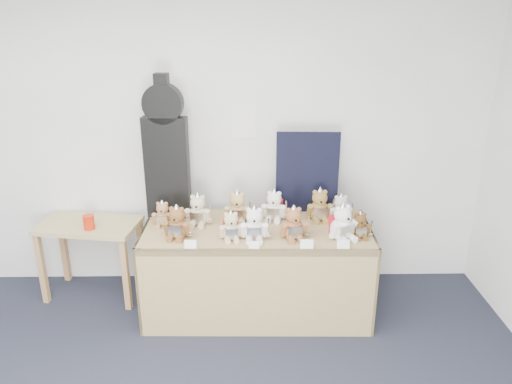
{
  "coord_description": "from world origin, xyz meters",
  "views": [
    {
      "loc": [
        0.89,
        -1.77,
        2.47
      ],
      "look_at": [
        0.94,
        1.82,
        1.12
      ],
      "focal_mm": 35.0,
      "sensor_mm": 36.0,
      "label": 1
    }
  ],
  "objects_px": {
    "side_table": "(90,236)",
    "teddy_back_far_left": "(163,215)",
    "teddy_back_centre_right": "(274,207)",
    "teddy_front_left": "(231,227)",
    "teddy_back_centre_left": "(238,208)",
    "teddy_back_right": "(320,206)",
    "display_table": "(257,250)",
    "guitar_case": "(166,150)",
    "teddy_front_right": "(294,224)",
    "teddy_front_far_left": "(177,224)",
    "teddy_front_end": "(360,226)",
    "teddy_back_left": "(198,211)",
    "teddy_front_far_right": "(343,224)",
    "teddy_back_end": "(340,209)",
    "teddy_front_centre": "(254,225)",
    "red_cup": "(89,222)"
  },
  "relations": [
    {
      "from": "display_table",
      "to": "teddy_back_centre_left",
      "type": "bearing_deg",
      "value": 127.97
    },
    {
      "from": "teddy_back_end",
      "to": "teddy_front_left",
      "type": "bearing_deg",
      "value": -160.14
    },
    {
      "from": "guitar_case",
      "to": "teddy_front_left",
      "type": "height_order",
      "value": "guitar_case"
    },
    {
      "from": "side_table",
      "to": "teddy_back_far_left",
      "type": "relative_size",
      "value": 3.87
    },
    {
      "from": "teddy_back_centre_left",
      "to": "teddy_back_centre_right",
      "type": "height_order",
      "value": "teddy_back_centre_left"
    },
    {
      "from": "teddy_front_left",
      "to": "teddy_back_centre_left",
      "type": "height_order",
      "value": "teddy_back_centre_left"
    },
    {
      "from": "teddy_back_far_left",
      "to": "teddy_back_centre_right",
      "type": "bearing_deg",
      "value": 8.97
    },
    {
      "from": "guitar_case",
      "to": "teddy_front_left",
      "type": "bearing_deg",
      "value": -34.87
    },
    {
      "from": "teddy_front_left",
      "to": "guitar_case",
      "type": "bearing_deg",
      "value": 133.38
    },
    {
      "from": "side_table",
      "to": "guitar_case",
      "type": "relative_size",
      "value": 0.75
    },
    {
      "from": "teddy_front_far_right",
      "to": "teddy_back_right",
      "type": "relative_size",
      "value": 1.04
    },
    {
      "from": "guitar_case",
      "to": "teddy_back_centre_right",
      "type": "relative_size",
      "value": 4.18
    },
    {
      "from": "teddy_back_centre_right",
      "to": "teddy_back_right",
      "type": "relative_size",
      "value": 0.95
    },
    {
      "from": "red_cup",
      "to": "teddy_front_centre",
      "type": "relative_size",
      "value": 0.42
    },
    {
      "from": "teddy_back_left",
      "to": "display_table",
      "type": "bearing_deg",
      "value": -12.8
    },
    {
      "from": "teddy_front_right",
      "to": "teddy_front_end",
      "type": "relative_size",
      "value": 1.27
    },
    {
      "from": "teddy_front_centre",
      "to": "teddy_back_far_left",
      "type": "relative_size",
      "value": 1.27
    },
    {
      "from": "teddy_front_far_left",
      "to": "teddy_back_right",
      "type": "xyz_separation_m",
      "value": [
        1.15,
        0.33,
        0.0
      ]
    },
    {
      "from": "teddy_front_far_left",
      "to": "teddy_back_far_left",
      "type": "relative_size",
      "value": 1.25
    },
    {
      "from": "teddy_back_centre_right",
      "to": "teddy_front_left",
      "type": "bearing_deg",
      "value": -123.1
    },
    {
      "from": "teddy_front_centre",
      "to": "teddy_back_far_left",
      "type": "bearing_deg",
      "value": 160.43
    },
    {
      "from": "side_table",
      "to": "teddy_back_right",
      "type": "bearing_deg",
      "value": 5.61
    },
    {
      "from": "guitar_case",
      "to": "teddy_back_left",
      "type": "relative_size",
      "value": 4.1
    },
    {
      "from": "side_table",
      "to": "teddy_back_centre_right",
      "type": "height_order",
      "value": "teddy_back_centre_right"
    },
    {
      "from": "teddy_front_centre",
      "to": "red_cup",
      "type": "bearing_deg",
      "value": 166.1
    },
    {
      "from": "teddy_front_left",
      "to": "teddy_front_far_left",
      "type": "bearing_deg",
      "value": 169.05
    },
    {
      "from": "teddy_front_far_right",
      "to": "teddy_front_right",
      "type": "bearing_deg",
      "value": 152.96
    },
    {
      "from": "teddy_front_right",
      "to": "teddy_back_right",
      "type": "height_order",
      "value": "teddy_back_right"
    },
    {
      "from": "teddy_front_centre",
      "to": "teddy_back_centre_left",
      "type": "bearing_deg",
      "value": 112.3
    },
    {
      "from": "teddy_front_right",
      "to": "display_table",
      "type": "bearing_deg",
      "value": 147.37
    },
    {
      "from": "guitar_case",
      "to": "teddy_back_right",
      "type": "xyz_separation_m",
      "value": [
        1.27,
        -0.1,
        -0.47
      ]
    },
    {
      "from": "guitar_case",
      "to": "teddy_front_far_right",
      "type": "bearing_deg",
      "value": -12.62
    },
    {
      "from": "teddy_front_centre",
      "to": "teddy_back_far_left",
      "type": "height_order",
      "value": "teddy_front_centre"
    },
    {
      "from": "teddy_front_right",
      "to": "teddy_front_far_right",
      "type": "bearing_deg",
      "value": -10.94
    },
    {
      "from": "teddy_back_centre_right",
      "to": "display_table",
      "type": "bearing_deg",
      "value": -110.84
    },
    {
      "from": "teddy_back_far_left",
      "to": "display_table",
      "type": "bearing_deg",
      "value": -8.23
    },
    {
      "from": "side_table",
      "to": "teddy_back_far_left",
      "type": "distance_m",
      "value": 0.77
    },
    {
      "from": "guitar_case",
      "to": "teddy_front_end",
      "type": "xyz_separation_m",
      "value": [
        1.54,
        -0.44,
        -0.5
      ]
    },
    {
      "from": "teddy_back_centre_right",
      "to": "teddy_front_far_left",
      "type": "bearing_deg",
      "value": -146.38
    },
    {
      "from": "guitar_case",
      "to": "teddy_back_end",
      "type": "distance_m",
      "value": 1.53
    },
    {
      "from": "teddy_back_left",
      "to": "teddy_front_far_right",
      "type": "bearing_deg",
      "value": -8.49
    },
    {
      "from": "teddy_front_far_right",
      "to": "teddy_back_far_left",
      "type": "height_order",
      "value": "teddy_front_far_right"
    },
    {
      "from": "teddy_front_right",
      "to": "teddy_back_end",
      "type": "height_order",
      "value": "teddy_front_right"
    },
    {
      "from": "teddy_back_centre_left",
      "to": "teddy_back_centre_right",
      "type": "relative_size",
      "value": 1.02
    },
    {
      "from": "teddy_front_centre",
      "to": "teddy_back_centre_right",
      "type": "xyz_separation_m",
      "value": [
        0.17,
        0.38,
        -0.0
      ]
    },
    {
      "from": "teddy_front_end",
      "to": "teddy_back_centre_right",
      "type": "bearing_deg",
      "value": 148.09
    },
    {
      "from": "teddy_back_right",
      "to": "display_table",
      "type": "bearing_deg",
      "value": -157.92
    },
    {
      "from": "teddy_front_far_left",
      "to": "teddy_front_end",
      "type": "height_order",
      "value": "teddy_front_far_left"
    },
    {
      "from": "teddy_front_far_right",
      "to": "side_table",
      "type": "bearing_deg",
      "value": 141.42
    },
    {
      "from": "teddy_front_left",
      "to": "teddy_back_centre_left",
      "type": "distance_m",
      "value": 0.34
    }
  ]
}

